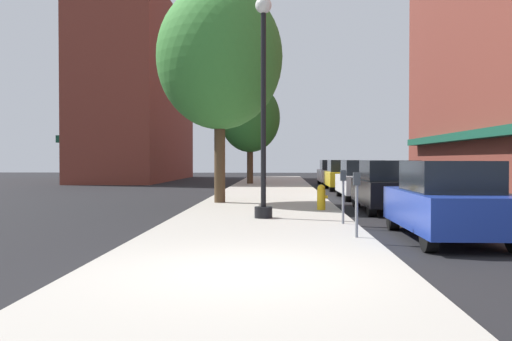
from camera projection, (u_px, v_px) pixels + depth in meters
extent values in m
plane|color=black|center=(355.00, 196.00, 25.58)|extent=(90.00, 90.00, 0.00)
cube|color=#A8A399|center=(269.00, 193.00, 26.75)|extent=(4.80, 50.00, 0.12)
cube|color=#144C38|center=(490.00, 133.00, 29.19)|extent=(0.90, 34.00, 0.50)
cube|color=brown|center=(139.00, 94.00, 45.06)|extent=(6.00, 18.00, 14.08)
cube|color=#144C38|center=(99.00, 142.00, 45.29)|extent=(0.90, 15.30, 0.50)
cylinder|color=black|center=(263.00, 212.00, 14.80)|extent=(0.48, 0.48, 0.30)
cylinder|color=black|center=(263.00, 110.00, 14.75)|extent=(0.14, 0.14, 5.20)
sphere|color=silver|center=(263.00, 5.00, 14.69)|extent=(0.44, 0.44, 0.44)
cylinder|color=gold|center=(321.00, 200.00, 17.21)|extent=(0.26, 0.26, 0.62)
sphere|color=gold|center=(321.00, 188.00, 17.20)|extent=(0.24, 0.24, 0.24)
cylinder|color=gold|center=(326.00, 197.00, 17.20)|extent=(0.12, 0.10, 0.10)
cylinder|color=slate|center=(343.00, 202.00, 13.45)|extent=(0.06, 0.06, 1.05)
cube|color=#33383D|center=(343.00, 175.00, 13.44)|extent=(0.14, 0.09, 0.26)
cylinder|color=slate|center=(357.00, 211.00, 11.09)|extent=(0.06, 0.06, 1.05)
cube|color=#33383D|center=(357.00, 179.00, 11.08)|extent=(0.14, 0.09, 0.26)
cylinder|color=#422D1E|center=(250.00, 162.00, 36.07)|extent=(0.40, 0.40, 2.83)
ellipsoid|color=#235B23|center=(250.00, 118.00, 36.01)|extent=(3.92, 3.92, 4.51)
cylinder|color=#4C3823|center=(220.00, 153.00, 20.11)|extent=(0.40, 0.40, 3.58)
ellipsoid|color=#387F33|center=(220.00, 57.00, 20.04)|extent=(4.58, 4.58, 5.26)
cylinder|color=black|center=(393.00, 217.00, 13.22)|extent=(0.22, 0.64, 0.64)
cylinder|color=black|center=(459.00, 217.00, 13.15)|extent=(0.22, 0.64, 0.64)
cylinder|color=black|center=(429.00, 235.00, 10.03)|extent=(0.22, 0.64, 0.64)
cube|color=#1E389E|center=(446.00, 209.00, 11.58)|extent=(1.80, 4.30, 0.76)
cube|color=black|center=(449.00, 176.00, 11.42)|extent=(1.56, 2.20, 0.64)
cylinder|color=black|center=(356.00, 198.00, 19.53)|extent=(0.22, 0.64, 0.64)
cylinder|color=black|center=(401.00, 198.00, 19.46)|extent=(0.22, 0.64, 0.64)
cylinder|color=black|center=(371.00, 206.00, 16.33)|extent=(0.22, 0.64, 0.64)
cylinder|color=black|center=(425.00, 206.00, 16.26)|extent=(0.22, 0.64, 0.64)
cube|color=black|center=(387.00, 192.00, 17.89)|extent=(1.80, 4.30, 0.76)
cube|color=black|center=(389.00, 170.00, 17.72)|extent=(1.56, 2.20, 0.64)
cylinder|color=black|center=(339.00, 189.00, 25.25)|extent=(0.22, 0.64, 0.64)
cylinder|color=black|center=(373.00, 189.00, 25.19)|extent=(0.22, 0.64, 0.64)
cylinder|color=black|center=(348.00, 194.00, 22.06)|extent=(0.22, 0.64, 0.64)
cylinder|color=black|center=(387.00, 194.00, 21.99)|extent=(0.22, 0.64, 0.64)
cube|color=silver|center=(361.00, 184.00, 23.61)|extent=(1.80, 4.30, 0.76)
cube|color=black|center=(362.00, 168.00, 23.45)|extent=(1.56, 2.20, 0.64)
cylinder|color=black|center=(326.00, 183.00, 32.11)|extent=(0.22, 0.64, 0.64)
cylinder|color=black|center=(353.00, 183.00, 32.05)|extent=(0.22, 0.64, 0.64)
cylinder|color=black|center=(331.00, 186.00, 28.92)|extent=(0.22, 0.64, 0.64)
cylinder|color=black|center=(361.00, 186.00, 28.85)|extent=(0.22, 0.64, 0.64)
cube|color=gold|center=(343.00, 178.00, 30.48)|extent=(1.80, 4.30, 0.76)
cube|color=black|center=(343.00, 166.00, 30.31)|extent=(1.56, 2.20, 0.64)
cylinder|color=black|center=(319.00, 179.00, 38.05)|extent=(0.22, 0.64, 0.64)
cylinder|color=black|center=(342.00, 179.00, 37.98)|extent=(0.22, 0.64, 0.64)
cylinder|color=black|center=(323.00, 181.00, 34.86)|extent=(0.22, 0.64, 0.64)
cylinder|color=black|center=(347.00, 181.00, 34.79)|extent=(0.22, 0.64, 0.64)
cube|color=#B2B2BA|center=(333.00, 175.00, 36.41)|extent=(1.80, 4.30, 0.76)
cube|color=black|center=(333.00, 165.00, 36.25)|extent=(1.56, 2.20, 0.64)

